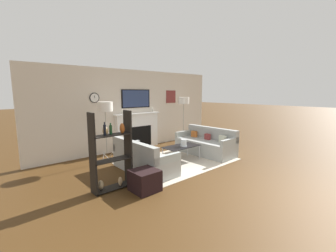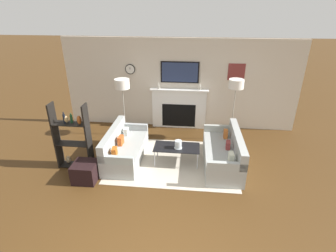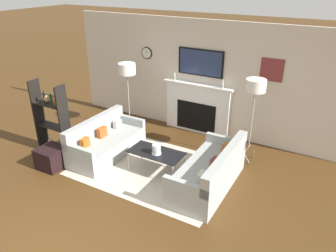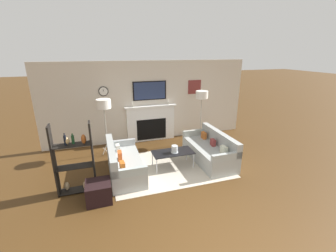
{
  "view_description": "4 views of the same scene",
  "coord_description": "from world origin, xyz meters",
  "views": [
    {
      "loc": [
        -4.32,
        -1.42,
        1.96
      ],
      "look_at": [
        -0.02,
        3.44,
        0.97
      ],
      "focal_mm": 24.0,
      "sensor_mm": 36.0,
      "label": 1
    },
    {
      "loc": [
        0.45,
        -2.48,
        3.55
      ],
      "look_at": [
        -0.14,
        3.19,
        0.89
      ],
      "focal_mm": 28.0,
      "sensor_mm": 36.0,
      "label": 2
    },
    {
      "loc": [
        3.06,
        -1.74,
        3.62
      ],
      "look_at": [
        0.22,
        3.23,
        0.93
      ],
      "focal_mm": 35.0,
      "sensor_mm": 36.0,
      "label": 3
    },
    {
      "loc": [
        -1.69,
        -2.16,
        2.99
      ],
      "look_at": [
        0.08,
        3.36,
        1.05
      ],
      "focal_mm": 24.0,
      "sensor_mm": 36.0,
      "label": 4
    }
  ],
  "objects": [
    {
      "name": "fireplace_wall",
      "position": [
        0.0,
        5.15,
        1.21
      ],
      "size": [
        7.01,
        0.28,
        2.7
      ],
      "color": "beige",
      "rests_on": "ground_plane"
    },
    {
      "name": "area_rug",
      "position": [
        0.0,
        3.02,
        0.01
      ],
      "size": [
        3.05,
        2.17,
        0.01
      ],
      "color": "beige",
      "rests_on": "ground_plane"
    },
    {
      "name": "couch_left",
      "position": [
        -1.22,
        3.02,
        0.28
      ],
      "size": [
        0.8,
        1.79,
        0.8
      ],
      "color": "#9DA09D",
      "rests_on": "ground_plane"
    },
    {
      "name": "couch_right",
      "position": [
        1.22,
        3.02,
        0.3
      ],
      "size": [
        0.84,
        1.91,
        0.83
      ],
      "color": "#9DA09D",
      "rests_on": "ground_plane"
    },
    {
      "name": "coffee_table",
      "position": [
        0.09,
        2.98,
        0.41
      ],
      "size": [
        1.09,
        0.55,
        0.44
      ],
      "color": "black",
      "rests_on": "ground_plane"
    },
    {
      "name": "hurricane_candle",
      "position": [
        0.13,
        2.94,
        0.52
      ],
      "size": [
        0.19,
        0.19,
        0.19
      ],
      "color": "silver",
      "rests_on": "coffee_table"
    },
    {
      "name": "floor_lamp_left",
      "position": [
        -1.53,
        4.34,
        1.54
      ],
      "size": [
        0.41,
        0.41,
        1.7
      ],
      "color": "#9E998E",
      "rests_on": "ground_plane"
    },
    {
      "name": "floor_lamp_right",
      "position": [
        1.53,
        4.34,
        1.62
      ],
      "size": [
        0.4,
        0.4,
        1.78
      ],
      "color": "#9E998E",
      "rests_on": "ground_plane"
    },
    {
      "name": "shelf_unit",
      "position": [
        -2.29,
        2.58,
        0.75
      ],
      "size": [
        0.81,
        0.28,
        1.59
      ],
      "color": "black",
      "rests_on": "ground_plane"
    },
    {
      "name": "ottoman",
      "position": [
        -1.85,
        2.08,
        0.21
      ],
      "size": [
        0.51,
        0.51,
        0.43
      ],
      "color": "black",
      "rests_on": "ground_plane"
    }
  ]
}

